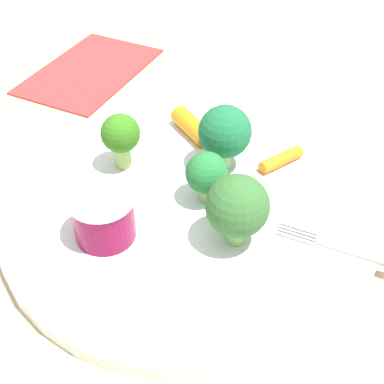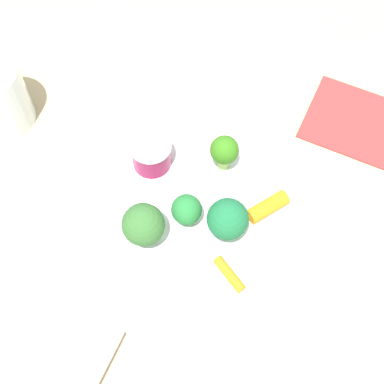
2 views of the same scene
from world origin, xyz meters
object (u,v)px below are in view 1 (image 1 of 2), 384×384
at_px(broccoli_floret_0, 207,174).
at_px(napkin, 90,70).
at_px(broccoli_floret_1, 235,209).
at_px(broccoli_floret_3, 225,133).
at_px(plate, 189,207).
at_px(broccoli_floret_2, 121,136).
at_px(sauce_cup, 104,217).
at_px(carrot_stick_0, 281,160).
at_px(carrot_stick_1, 192,126).

relative_size(broccoli_floret_0, napkin, 0.27).
height_order(broccoli_floret_1, broccoli_floret_3, same).
height_order(plate, broccoli_floret_0, broccoli_floret_0).
bearing_deg(napkin, broccoli_floret_0, -100.09).
bearing_deg(plate, broccoli_floret_1, -92.77).
distance_m(broccoli_floret_1, broccoli_floret_2, 0.12).
bearing_deg(sauce_cup, broccoli_floret_2, 47.14).
relative_size(plate, carrot_stick_0, 6.95).
distance_m(sauce_cup, napkin, 0.27).
bearing_deg(broccoli_floret_3, broccoli_floret_0, -149.50).
height_order(sauce_cup, napkin, sauce_cup).
bearing_deg(broccoli_floret_3, carrot_stick_1, 80.56).
bearing_deg(sauce_cup, broccoli_floret_3, 2.82).
bearing_deg(broccoli_floret_0, sauce_cup, 168.42).
bearing_deg(broccoli_floret_2, carrot_stick_1, -0.93).
bearing_deg(broccoli_floret_2, broccoli_floret_0, -70.74).
relative_size(broccoli_floret_2, napkin, 0.31).
distance_m(sauce_cup, carrot_stick_1, 0.14).
bearing_deg(carrot_stick_1, broccoli_floret_0, -122.19).
relative_size(broccoli_floret_1, carrot_stick_1, 1.19).
height_order(plate, carrot_stick_1, carrot_stick_1).
distance_m(broccoli_floret_0, broccoli_floret_3, 0.05).
distance_m(broccoli_floret_0, broccoli_floret_1, 0.05).
xyz_separation_m(broccoli_floret_2, napkin, (0.07, 0.18, -0.04)).
bearing_deg(napkin, sauce_cup, -118.15).
bearing_deg(plate, sauce_cup, 170.96).
bearing_deg(broccoli_floret_0, broccoli_floret_1, -107.76).
bearing_deg(broccoli_floret_1, sauce_cup, 136.41).
distance_m(broccoli_floret_1, napkin, 0.31).
relative_size(plate, sauce_cup, 6.28).
bearing_deg(broccoli_floret_1, carrot_stick_1, 62.95).
xyz_separation_m(sauce_cup, broccoli_floret_2, (0.05, 0.06, 0.01)).
xyz_separation_m(plate, napkin, (0.06, 0.25, -0.00)).
distance_m(plate, napkin, 0.25).
height_order(sauce_cup, broccoli_floret_3, broccoli_floret_3).
distance_m(carrot_stick_1, napkin, 0.18).
height_order(broccoli_floret_2, carrot_stick_0, broccoli_floret_2).
height_order(plate, napkin, plate).
height_order(broccoli_floret_0, broccoli_floret_2, broccoli_floret_2).
height_order(sauce_cup, carrot_stick_1, sauce_cup).
xyz_separation_m(plate, carrot_stick_0, (0.09, -0.01, 0.01)).
xyz_separation_m(broccoli_floret_1, carrot_stick_1, (0.06, 0.12, -0.02)).
distance_m(broccoli_floret_1, broccoli_floret_3, 0.09).
bearing_deg(plate, carrot_stick_1, 49.26).
bearing_deg(carrot_stick_0, broccoli_floret_3, 142.28).
height_order(broccoli_floret_1, carrot_stick_0, broccoli_floret_1).
relative_size(sauce_cup, broccoli_floret_1, 0.83).
relative_size(broccoli_floret_3, carrot_stick_1, 1.20).
bearing_deg(broccoli_floret_1, napkin, 78.68).
relative_size(plate, carrot_stick_1, 6.17).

